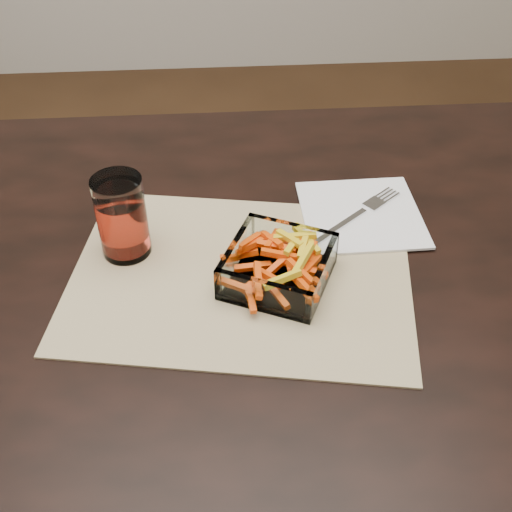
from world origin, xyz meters
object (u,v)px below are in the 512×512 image
Objects in this scene: glass_bowl at (278,268)px; fork at (360,213)px; tumbler at (122,219)px; dining_table at (256,321)px.

glass_bowl is 1.14× the size of fork.
glass_bowl is 1.42× the size of tumbler.
tumbler is 0.35m from fork.
glass_bowl reaches higher than dining_table.
tumbler is (-0.18, 0.06, 0.15)m from dining_table.
tumbler is (-0.20, 0.07, 0.03)m from glass_bowl.
dining_table is 0.22m from fork.
fork is (0.13, 0.13, -0.01)m from glass_bowl.
fork is (0.16, 0.12, 0.10)m from dining_table.
glass_bowl is at bearing -20.01° from tumbler.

